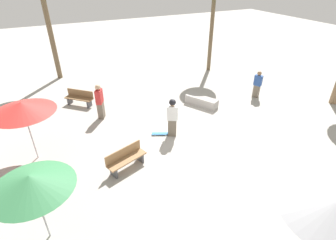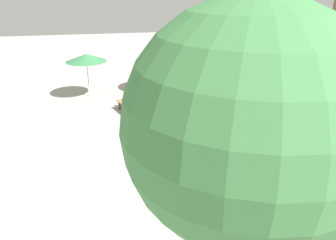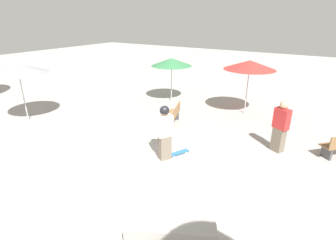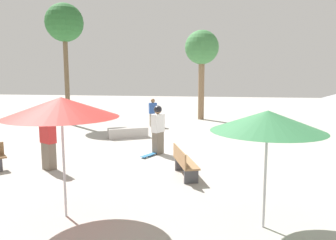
% 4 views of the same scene
% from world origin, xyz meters
% --- Properties ---
extents(ground_plane, '(60.00, 60.00, 0.00)m').
position_xyz_m(ground_plane, '(0.00, 0.00, 0.00)').
color(ground_plane, '#ADA8A0').
extents(skater_main, '(0.55, 0.47, 1.83)m').
position_xyz_m(skater_main, '(-0.95, -0.06, 0.98)').
color(skater_main, '#726656').
rests_on(skater_main, ground_plane).
extents(skateboard, '(0.81, 0.52, 0.07)m').
position_xyz_m(skateboard, '(-1.43, 0.19, 0.06)').
color(skateboard, teal).
rests_on(skateboard, ground_plane).
extents(concrete_ledge, '(1.35, 1.87, 0.48)m').
position_xyz_m(concrete_ledge, '(1.86, 1.90, 0.24)').
color(concrete_ledge, '#A8A39E').
rests_on(concrete_ledge, ground_plane).
extents(bench_near, '(1.66, 0.94, 0.85)m').
position_xyz_m(bench_near, '(-3.55, -1.32, 0.43)').
color(bench_near, '#47474C').
rests_on(bench_near, ground_plane).
extents(bench_far, '(1.46, 1.42, 0.85)m').
position_xyz_m(bench_far, '(-4.22, 4.90, 0.43)').
color(bench_far, '#47474C').
rests_on(bench_far, ground_plane).
extents(shade_umbrella_red, '(2.33, 2.33, 2.52)m').
position_xyz_m(shade_umbrella_red, '(-6.62, 0.86, 2.31)').
color(shade_umbrella_red, '#B7B7BC').
rests_on(shade_umbrella_red, ground_plane).
extents(shade_umbrella_green, '(2.15, 2.15, 2.31)m').
position_xyz_m(shade_umbrella_green, '(-6.49, -3.20, 2.11)').
color(shade_umbrella_green, '#B7B7BC').
rests_on(shade_umbrella_green, ground_plane).
extents(palm_tree_center_left, '(2.18, 2.18, 5.75)m').
position_xyz_m(palm_tree_center_left, '(8.74, -1.12, 4.52)').
color(palm_tree_center_left, '#896B4C').
rests_on(palm_tree_center_left, ground_plane).
extents(bystander_watching, '(0.41, 0.50, 1.59)m').
position_xyz_m(bystander_watching, '(5.32, 1.41, 0.79)').
color(bystander_watching, '#726656').
rests_on(bystander_watching, ground_plane).
extents(bystander_far, '(0.48, 0.57, 1.82)m').
position_xyz_m(bystander_far, '(-3.48, 2.95, 0.91)').
color(bystander_far, '#726656').
rests_on(bystander_far, ground_plane).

